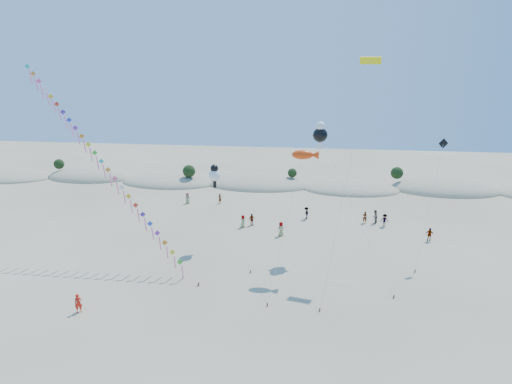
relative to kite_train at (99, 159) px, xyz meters
The scene contains 10 objects.
ground 22.76m from the kite_train, 47.84° to the right, with size 160.00×160.00×0.00m, color gray.
dune_ridge 35.28m from the kite_train, 64.48° to the left, with size 145.30×11.49×5.57m.
kite_train is the anchor object (origin of this frame).
fish_kite 21.80m from the kite_train, ahead, with size 4.23×9.68×12.33m.
cartoon_kite_low 12.51m from the kite_train, 20.32° to the left, with size 5.83×7.83×9.64m.
cartoon_kite_high 23.99m from the kite_train, 12.47° to the left, with size 8.10×12.08×14.58m.
parafoil_kite 29.67m from the kite_train, ahead, with size 5.54×13.56×21.31m.
dark_kite 35.78m from the kite_train, ahead, with size 3.42×5.69×13.07m.
flyer_foreground 15.73m from the kite_train, 76.38° to the right, with size 0.62×0.41×1.71m, color red.
beachgoers 27.76m from the kite_train, 28.17° to the left, with size 34.01×12.44×1.83m.
Camera 1 is at (8.66, -27.25, 20.73)m, focal length 30.00 mm.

